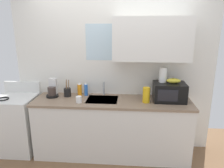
{
  "coord_description": "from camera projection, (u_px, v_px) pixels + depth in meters",
  "views": [
    {
      "loc": [
        0.24,
        -3.01,
        1.99
      ],
      "look_at": [
        0.0,
        0.0,
        1.15
      ],
      "focal_mm": 34.47,
      "sensor_mm": 36.0,
      "label": 1
    }
  ],
  "objects": [
    {
      "name": "kitchen_wall_assembly",
      "position": [
        121.0,
        65.0,
        3.36
      ],
      "size": [
        3.12,
        0.42,
        2.5
      ],
      "color": "white",
      "rests_on": "ground"
    },
    {
      "name": "coffee_maker",
      "position": [
        53.0,
        90.0,
        3.35
      ],
      "size": [
        0.19,
        0.21,
        0.28
      ],
      "color": "black",
      "rests_on": "counter_unit"
    },
    {
      "name": "cereal_canister",
      "position": [
        146.0,
        95.0,
        3.09
      ],
      "size": [
        0.1,
        0.1,
        0.22
      ],
      "primitive_type": "cylinder",
      "color": "gold",
      "rests_on": "counter_unit"
    },
    {
      "name": "banana_bunch",
      "position": [
        174.0,
        81.0,
        3.1
      ],
      "size": [
        0.2,
        0.11,
        0.07
      ],
      "primitive_type": "ellipsoid",
      "color": "gold",
      "rests_on": "microwave"
    },
    {
      "name": "sink_faucet",
      "position": [
        104.0,
        88.0,
        3.42
      ],
      "size": [
        0.03,
        0.03,
        0.21
      ],
      "primitive_type": "cylinder",
      "color": "#B2B5BA",
      "rests_on": "counter_unit"
    },
    {
      "name": "mug_white",
      "position": [
        79.0,
        99.0,
        3.09
      ],
      "size": [
        0.08,
        0.08,
        0.09
      ],
      "primitive_type": "cylinder",
      "color": "white",
      "rests_on": "counter_unit"
    },
    {
      "name": "counter_unit",
      "position": [
        112.0,
        127.0,
        3.32
      ],
      "size": [
        2.35,
        0.63,
        0.9
      ],
      "color": "white",
      "rests_on": "ground"
    },
    {
      "name": "dish_soap_bottle_blue",
      "position": [
        86.0,
        89.0,
        3.4
      ],
      "size": [
        0.06,
        0.06,
        0.21
      ],
      "color": "blue",
      "rests_on": "counter_unit"
    },
    {
      "name": "dish_soap_bottle_orange",
      "position": [
        80.0,
        89.0,
        3.39
      ],
      "size": [
        0.07,
        0.07,
        0.22
      ],
      "color": "orange",
      "rests_on": "counter_unit"
    },
    {
      "name": "paper_towel_roll",
      "position": [
        163.0,
        75.0,
        3.14
      ],
      "size": [
        0.11,
        0.11,
        0.22
      ],
      "primitive_type": "cylinder",
      "color": "white",
      "rests_on": "microwave"
    },
    {
      "name": "stove_range",
      "position": [
        18.0,
        123.0,
        3.44
      ],
      "size": [
        0.6,
        0.6,
        1.08
      ],
      "color": "white",
      "rests_on": "ground"
    },
    {
      "name": "microwave",
      "position": [
        169.0,
        92.0,
        3.15
      ],
      "size": [
        0.46,
        0.35,
        0.27
      ],
      "color": "black",
      "rests_on": "counter_unit"
    },
    {
      "name": "utensil_crock",
      "position": [
        67.0,
        92.0,
        3.35
      ],
      "size": [
        0.11,
        0.11,
        0.28
      ],
      "color": "black",
      "rests_on": "counter_unit"
    }
  ]
}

